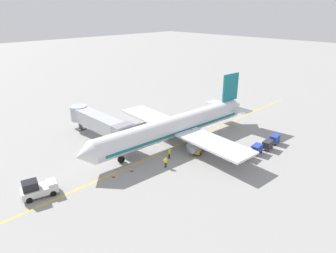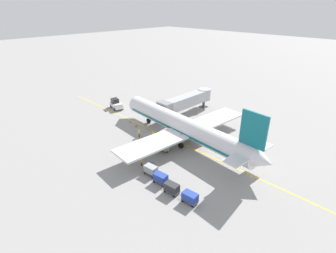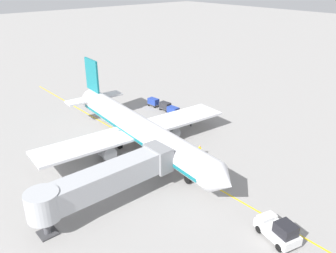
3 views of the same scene
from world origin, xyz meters
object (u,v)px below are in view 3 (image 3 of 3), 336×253
at_px(pushback_tractor, 279,230).
at_px(baggage_cart_tail_end, 153,102).
at_px(baggage_cart_third_in_train, 165,106).
at_px(safety_cone_nose_left, 209,173).
at_px(ground_crew_marshaller, 179,148).
at_px(baggage_tug_lead, 168,135).
at_px(ground_crew_wing_walker, 200,150).
at_px(safety_cone_nose_right, 223,184).
at_px(parked_airliner, 138,129).
at_px(jet_bridge, 105,180).
at_px(baggage_cart_second_in_train, 173,110).
at_px(ground_crew_loader, 191,121).
at_px(baggage_cart_front, 181,115).

height_order(pushback_tractor, baggage_cart_tail_end, pushback_tractor).
xyz_separation_m(baggage_cart_third_in_train, safety_cone_nose_left, (10.63, 21.27, -0.66)).
bearing_deg(ground_crew_marshaller, baggage_tug_lead, -113.11).
bearing_deg(baggage_cart_third_in_train, safety_cone_nose_left, 63.45).
bearing_deg(baggage_cart_third_in_train, ground_crew_wing_walker, 64.88).
bearing_deg(ground_crew_wing_walker, ground_crew_marshaller, -55.28).
distance_m(baggage_tug_lead, safety_cone_nose_right, 14.95).
bearing_deg(parked_airliner, jet_bridge, 38.79).
distance_m(pushback_tractor, safety_cone_nose_left, 12.94).
height_order(baggage_cart_second_in_train, ground_crew_marshaller, ground_crew_marshaller).
relative_size(pushback_tractor, ground_crew_loader, 2.84).
height_order(baggage_cart_front, baggage_cart_tail_end, same).
bearing_deg(ground_crew_loader, ground_crew_marshaller, 36.13).
bearing_deg(parked_airliner, ground_crew_wing_walker, 124.18).
bearing_deg(jet_bridge, ground_crew_wing_walker, -175.21).
bearing_deg(baggage_cart_tail_end, baggage_cart_front, 85.84).
height_order(baggage_cart_tail_end, safety_cone_nose_right, baggage_cart_tail_end).
height_order(baggage_cart_front, baggage_cart_third_in_train, same).
height_order(pushback_tractor, safety_cone_nose_left, pushback_tractor).
relative_size(baggage_cart_third_in_train, ground_crew_wing_walker, 1.75).
bearing_deg(baggage_cart_tail_end, baggage_cart_second_in_train, 88.08).
bearing_deg(parked_airliner, safety_cone_nose_left, 101.22).
relative_size(ground_crew_wing_walker, ground_crew_loader, 1.00).
distance_m(pushback_tractor, baggage_cart_tail_end, 39.41).
xyz_separation_m(baggage_cart_second_in_train, baggage_cart_third_in_train, (-0.48, -2.82, 0.00)).
height_order(parked_airliner, baggage_cart_third_in_train, parked_airliner).
bearing_deg(ground_crew_loader, baggage_cart_tail_end, -95.69).
bearing_deg(ground_crew_wing_walker, parked_airliner, -55.82).
bearing_deg(jet_bridge, baggage_cart_tail_end, -138.04).
distance_m(baggage_tug_lead, baggage_cart_front, 7.81).
relative_size(jet_bridge, baggage_cart_tail_end, 5.77).
bearing_deg(baggage_cart_front, baggage_cart_third_in_train, -99.41).
xyz_separation_m(jet_bridge, pushback_tractor, (-9.85, 15.50, -2.36)).
xyz_separation_m(jet_bridge, baggage_tug_lead, (-16.50, -8.57, -2.75)).
relative_size(baggage_cart_second_in_train, safety_cone_nose_left, 5.01).
height_order(jet_bridge, ground_crew_loader, jet_bridge).
xyz_separation_m(ground_crew_marshaller, safety_cone_nose_right, (1.60, 9.72, -0.66)).
xyz_separation_m(baggage_cart_tail_end, ground_crew_wing_walker, (7.61, 20.02, 0.00)).
bearing_deg(pushback_tractor, baggage_cart_third_in_train, -112.86).
height_order(jet_bridge, baggage_cart_second_in_train, jet_bridge).
relative_size(ground_crew_wing_walker, safety_cone_nose_left, 2.86).
bearing_deg(safety_cone_nose_left, baggage_cart_tail_end, -112.94).
height_order(parked_airliner, baggage_cart_tail_end, parked_airliner).
relative_size(baggage_cart_tail_end, ground_crew_wing_walker, 1.75).
distance_m(ground_crew_loader, ground_crew_marshaller, 10.09).
bearing_deg(ground_crew_loader, ground_crew_wing_walker, 52.45).
distance_m(baggage_tug_lead, ground_crew_wing_walker, 7.23).
height_order(pushback_tractor, safety_cone_nose_right, pushback_tractor).
bearing_deg(safety_cone_nose_left, ground_crew_marshaller, -98.63).
bearing_deg(baggage_cart_tail_end, jet_bridge, 41.96).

